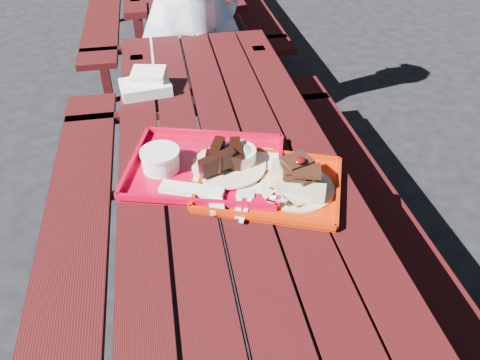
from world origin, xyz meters
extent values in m
plane|color=black|center=(0.00, 0.00, 0.00)|extent=(60.00, 60.00, 0.00)
cube|color=#3C0B0E|center=(-0.30, 0.00, 0.73)|extent=(0.14, 2.40, 0.04)
cube|color=#3C0B0E|center=(-0.15, 0.00, 0.73)|extent=(0.14, 2.40, 0.04)
cube|color=#3C0B0E|center=(0.00, 0.00, 0.73)|extent=(0.14, 2.40, 0.04)
cube|color=#3C0B0E|center=(0.15, 0.00, 0.73)|extent=(0.14, 2.40, 0.04)
cube|color=#3C0B0E|center=(0.30, 0.00, 0.73)|extent=(0.14, 2.40, 0.04)
cube|color=#3C0B0E|center=(-0.58, 0.00, 0.43)|extent=(0.25, 2.40, 0.04)
cube|color=#3C0B0E|center=(-0.58, 0.84, 0.21)|extent=(0.06, 0.06, 0.42)
cube|color=#3C0B0E|center=(0.58, 0.00, 0.43)|extent=(0.25, 2.40, 0.04)
cube|color=#3C0B0E|center=(0.58, 0.84, 0.21)|extent=(0.06, 0.06, 0.42)
cube|color=#3C0B0E|center=(-0.30, 0.96, 0.38)|extent=(0.06, 0.06, 0.75)
cube|color=#3C0B0E|center=(0.30, 0.96, 0.38)|extent=(0.06, 0.06, 0.75)
cube|color=#3C0B0E|center=(0.00, 0.96, 0.43)|extent=(1.40, 0.06, 0.04)
cube|color=#3C0B0E|center=(-0.58, 2.80, 0.43)|extent=(0.25, 2.40, 0.04)
cube|color=#3C0B0E|center=(-0.58, 1.96, 0.21)|extent=(0.06, 0.06, 0.42)
cube|color=#3C0B0E|center=(-0.58, 3.64, 0.21)|extent=(0.06, 0.06, 0.42)
cube|color=#3C0B0E|center=(0.58, 1.96, 0.21)|extent=(0.06, 0.06, 0.42)
cube|color=#3C0B0E|center=(-0.30, 1.84, 0.38)|extent=(0.06, 0.06, 0.75)
cube|color=#3C0B0E|center=(0.30, 1.84, 0.38)|extent=(0.06, 0.06, 0.75)
cube|color=#3C0B0E|center=(0.00, 1.84, 0.43)|extent=(1.40, 0.06, 0.04)
cube|color=#BB2403|center=(0.10, -0.12, 0.76)|extent=(0.51, 0.46, 0.01)
cube|color=#BB2403|center=(0.16, 0.04, 0.77)|extent=(0.40, 0.17, 0.02)
cube|color=#BB2403|center=(0.04, -0.27, 0.77)|extent=(0.40, 0.17, 0.02)
cube|color=#BB2403|center=(0.30, -0.19, 0.77)|extent=(0.13, 0.31, 0.02)
cube|color=#BB2403|center=(-0.10, -0.04, 0.77)|extent=(0.13, 0.31, 0.02)
cylinder|color=tan|center=(0.18, -0.15, 0.76)|extent=(0.23, 0.23, 0.01)
cube|color=tan|center=(0.18, -0.19, 0.79)|extent=(0.16, 0.12, 0.04)
cube|color=tan|center=(0.18, -0.11, 0.79)|extent=(0.16, 0.12, 0.04)
ellipsoid|color=#500607|center=(0.18, -0.15, 0.88)|extent=(0.03, 0.03, 0.01)
cylinder|color=white|center=(0.02, 0.01, 0.79)|extent=(0.12, 0.12, 0.06)
ellipsoid|color=beige|center=(0.02, 0.01, 0.81)|extent=(0.10, 0.10, 0.04)
cylinder|color=white|center=(0.12, 0.01, 0.77)|extent=(0.12, 0.12, 0.01)
cube|color=white|center=(-0.08, -0.13, 0.77)|extent=(0.05, 0.19, 0.02)
cube|color=white|center=(-0.01, -0.18, 0.76)|extent=(0.05, 0.15, 0.01)
cube|color=white|center=(0.02, -0.20, 0.76)|extent=(0.08, 0.15, 0.00)
cube|color=white|center=(0.05, -0.13, 0.76)|extent=(0.06, 0.06, 0.00)
cube|color=#B3001E|center=(-0.08, 0.01, 0.76)|extent=(0.57, 0.49, 0.01)
cube|color=#B3001E|center=(-0.03, 0.19, 0.77)|extent=(0.47, 0.15, 0.02)
cube|color=#B3001E|center=(-0.14, -0.17, 0.77)|extent=(0.47, 0.15, 0.02)
cube|color=#B3001E|center=(0.15, -0.06, 0.77)|extent=(0.12, 0.36, 0.02)
cube|color=#B3001E|center=(-0.32, 0.08, 0.77)|extent=(0.12, 0.36, 0.02)
cube|color=white|center=(-0.03, -0.01, 0.77)|extent=(0.20, 0.20, 0.01)
cylinder|color=beige|center=(-0.01, -0.01, 0.78)|extent=(0.24, 0.24, 0.01)
cylinder|color=silver|center=(-0.23, 0.03, 0.79)|extent=(0.12, 0.12, 0.06)
cylinder|color=white|center=(-0.23, 0.03, 0.83)|extent=(0.13, 0.13, 0.01)
cube|color=white|center=(-0.14, -0.11, 0.77)|extent=(0.20, 0.12, 0.02)
cube|color=#ADC5C0|center=(0.02, -0.15, 0.77)|extent=(0.06, 0.06, 0.00)
cube|color=white|center=(-0.26, 0.59, 0.77)|extent=(0.22, 0.17, 0.05)
cube|color=white|center=(-0.25, 0.62, 0.81)|extent=(0.16, 0.14, 0.04)
camera|label=1|loc=(-0.20, -1.22, 1.68)|focal=35.00mm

